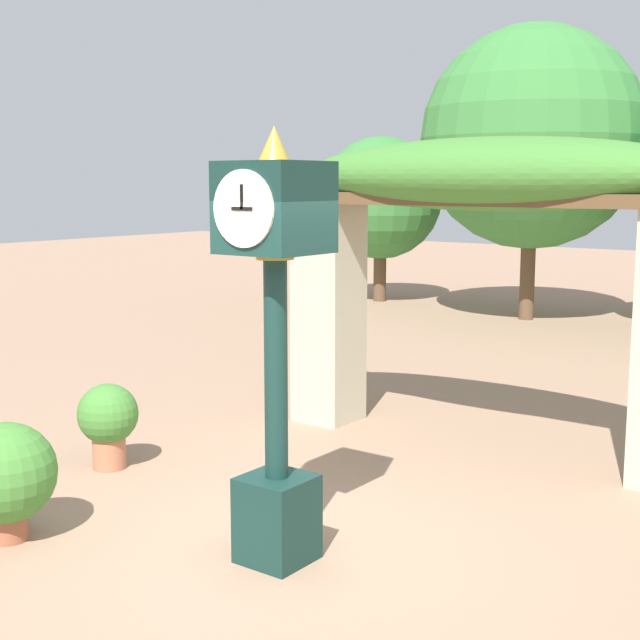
# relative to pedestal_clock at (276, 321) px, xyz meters

# --- Properties ---
(ground_plane) EXTENTS (60.00, 60.00, 0.00)m
(ground_plane) POSITION_rel_pedestal_clock_xyz_m (-0.08, 0.20, -1.69)
(ground_plane) COLOR #9E7A60
(pedestal_clock) EXTENTS (0.60, 0.65, 2.98)m
(pedestal_clock) POSITION_rel_pedestal_clock_xyz_m (0.00, 0.00, 0.00)
(pedestal_clock) COLOR #14332D
(pedestal_clock) RESTS_ON ground
(pergola) EXTENTS (4.89, 1.21, 3.04)m
(pergola) POSITION_rel_pedestal_clock_xyz_m (-0.08, 3.24, 0.52)
(pergola) COLOR #BCB299
(pergola) RESTS_ON ground
(potted_plant_near_left) EXTENTS (0.74, 0.74, 0.89)m
(potted_plant_near_left) POSITION_rel_pedestal_clock_xyz_m (-1.82, -0.91, -1.20)
(potted_plant_near_left) COLOR #9E563D
(potted_plant_near_left) RESTS_ON ground
(potted_plant_near_right) EXTENTS (0.56, 0.56, 0.79)m
(potted_plant_near_right) POSITION_rel_pedestal_clock_xyz_m (-2.53, 0.64, -1.23)
(potted_plant_near_right) COLOR #B26B4C
(potted_plant_near_right) RESTS_ON ground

